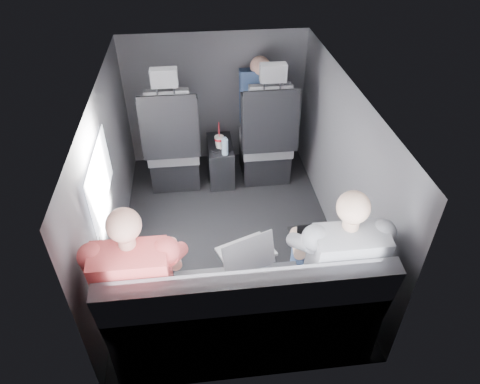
{
  "coord_description": "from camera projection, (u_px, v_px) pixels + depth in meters",
  "views": [
    {
      "loc": [
        -0.22,
        -2.71,
        2.57
      ],
      "look_at": [
        0.09,
        -0.05,
        0.51
      ],
      "focal_mm": 32.0,
      "sensor_mm": 36.0,
      "label": 1
    }
  ],
  "objects": [
    {
      "name": "soda_cup",
      "position": [
        219.0,
        142.0,
        4.06
      ],
      "size": [
        0.09,
        0.09,
        0.27
      ],
      "color": "white",
      "rests_on": "center_console"
    },
    {
      "name": "laptop_silver",
      "position": [
        247.0,
        253.0,
        2.68
      ],
      "size": [
        0.4,
        0.41,
        0.24
      ],
      "color": "#AFAFB3",
      "rests_on": "rear_bench"
    },
    {
      "name": "panel_left",
      "position": [
        109.0,
        180.0,
        3.22
      ],
      "size": [
        0.02,
        2.6,
        1.35
      ],
      "primitive_type": "cube",
      "color": "#56565B",
      "rests_on": "floor"
    },
    {
      "name": "panel_front",
      "position": [
        216.0,
        99.0,
        4.33
      ],
      "size": [
        1.8,
        0.02,
        1.35
      ],
      "primitive_type": "cube",
      "color": "#56565B",
      "rests_on": "floor"
    },
    {
      "name": "front_seat_left",
      "position": [
        173.0,
        149.0,
        4.09
      ],
      "size": [
        0.52,
        0.58,
        1.26
      ],
      "color": "black",
      "rests_on": "floor"
    },
    {
      "name": "side_window",
      "position": [
        100.0,
        179.0,
        2.85
      ],
      "size": [
        0.02,
        0.75,
        0.42
      ],
      "primitive_type": "cube",
      "color": "white",
      "rests_on": "panel_left"
    },
    {
      "name": "rear_bench",
      "position": [
        244.0,
        316.0,
        2.69
      ],
      "size": [
        1.6,
        0.57,
        0.92
      ],
      "color": "#5E5D62",
      "rests_on": "floor"
    },
    {
      "name": "water_bottle",
      "position": [
        225.0,
        147.0,
        3.97
      ],
      "size": [
        0.06,
        0.06,
        0.18
      ],
      "color": "#9DC0D4",
      "rests_on": "center_console"
    },
    {
      "name": "front_seat_right",
      "position": [
        266.0,
        143.0,
        4.17
      ],
      "size": [
        0.52,
        0.58,
        1.26
      ],
      "color": "black",
      "rests_on": "floor"
    },
    {
      "name": "floor",
      "position": [
        229.0,
        236.0,
        3.71
      ],
      "size": [
        2.6,
        2.6,
        0.0
      ],
      "primitive_type": "plane",
      "color": "black",
      "rests_on": "ground"
    },
    {
      "name": "laptop_white",
      "position": [
        145.0,
        260.0,
        2.63
      ],
      "size": [
        0.35,
        0.35,
        0.24
      ],
      "color": "silver",
      "rests_on": "passenger_rear_left"
    },
    {
      "name": "panel_right",
      "position": [
        341.0,
        165.0,
        3.39
      ],
      "size": [
        0.02,
        2.6,
        1.35
      ],
      "primitive_type": "cube",
      "color": "#56565B",
      "rests_on": "floor"
    },
    {
      "name": "center_console",
      "position": [
        220.0,
        161.0,
        4.28
      ],
      "size": [
        0.24,
        0.48,
        0.41
      ],
      "color": "black",
      "rests_on": "floor"
    },
    {
      "name": "seatbelt",
      "position": [
        271.0,
        114.0,
        3.8
      ],
      "size": [
        0.35,
        0.11,
        0.59
      ],
      "primitive_type": "cube",
      "rotation": [
        -0.14,
        0.49,
        0.0
      ],
      "color": "black",
      "rests_on": "front_seat_right"
    },
    {
      "name": "panel_back",
      "position": [
        250.0,
        310.0,
        2.28
      ],
      "size": [
        1.8,
        0.02,
        1.35
      ],
      "primitive_type": "cube",
      "color": "#56565B",
      "rests_on": "floor"
    },
    {
      "name": "laptop_black",
      "position": [
        317.0,
        237.0,
        2.79
      ],
      "size": [
        0.33,
        0.29,
        0.23
      ],
      "color": "black",
      "rests_on": "passenger_rear_right"
    },
    {
      "name": "passenger_rear_left",
      "position": [
        140.0,
        278.0,
        2.51
      ],
      "size": [
        0.51,
        0.63,
        1.23
      ],
      "color": "#2F2F34",
      "rests_on": "rear_bench"
    },
    {
      "name": "passenger_rear_right",
      "position": [
        334.0,
        261.0,
        2.62
      ],
      "size": [
        0.51,
        0.63,
        1.24
      ],
      "color": "navy",
      "rests_on": "rear_bench"
    },
    {
      "name": "passenger_front_right",
      "position": [
        259.0,
        100.0,
        4.16
      ],
      "size": [
        0.38,
        0.38,
        0.74
      ],
      "color": "navy",
      "rests_on": "front_seat_right"
    },
    {
      "name": "ceiling",
      "position": [
        226.0,
        90.0,
        2.89
      ],
      "size": [
        2.6,
        2.6,
        0.0
      ],
      "primitive_type": "plane",
      "rotation": [
        3.14,
        0.0,
        0.0
      ],
      "color": "#B2B2AD",
      "rests_on": "panel_back"
    }
  ]
}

